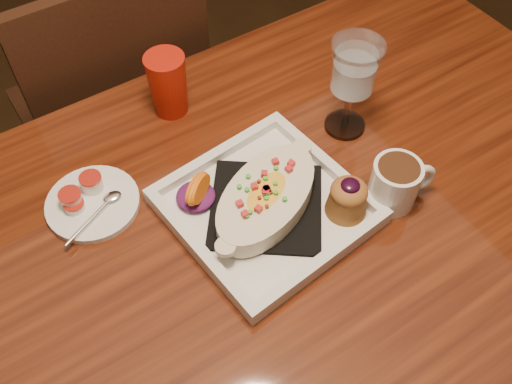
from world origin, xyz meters
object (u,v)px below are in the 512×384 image
plate (273,202)px  goblet (354,73)px  coffee_mug (396,182)px  chair_far (118,112)px  saucer (90,202)px  table (256,270)px  red_tumbler (168,85)px

plate → goblet: (0.22, 0.09, 0.10)m
coffee_mug → goblet: size_ratio=0.59×
chair_far → plate: bearing=95.0°
chair_far → saucer: chair_far is taller
table → goblet: (0.27, 0.12, 0.23)m
coffee_mug → chair_far: bearing=126.1°
plate → goblet: 0.26m
goblet → chair_far: bearing=118.1°
saucer → red_tumbler: 0.26m
coffee_mug → red_tumbler: bearing=135.4°
chair_far → goblet: bearing=118.1°
goblet → red_tumbler: 0.33m
red_tumbler → goblet: bearing=-41.1°
table → plate: 0.14m
coffee_mug → saucer: bearing=165.8°
saucer → red_tumbler: size_ratio=1.26×
table → plate: bearing=32.0°
goblet → table: bearing=-156.3°
coffee_mug → saucer: size_ratio=0.72×
table → goblet: size_ratio=8.02×
coffee_mug → goblet: (0.04, 0.17, 0.08)m
goblet → red_tumbler: bearing=138.9°
saucer → coffee_mug: bearing=-31.5°
table → plate: plate is taller
goblet → saucer: bearing=169.4°
saucer → chair_far: bearing=65.5°
plate → coffee_mug: size_ratio=2.84×
chair_far → plate: size_ratio=2.95×
coffee_mug → red_tumbler: 0.44m
coffee_mug → goblet: bearing=94.8°
chair_far → red_tumbler: size_ratio=7.57×
chair_far → saucer: bearing=65.5°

